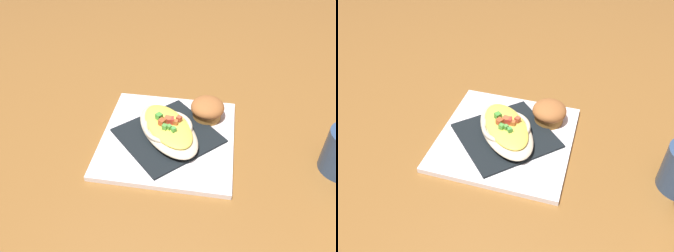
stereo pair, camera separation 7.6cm
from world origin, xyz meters
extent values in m
plane|color=brown|center=(0.00, 0.00, 0.00)|extent=(2.60, 2.60, 0.00)
cube|color=white|center=(0.00, 0.00, 0.01)|extent=(0.33, 0.33, 0.01)
cube|color=black|center=(0.00, 0.00, 0.01)|extent=(0.26, 0.26, 0.00)
ellipsoid|color=beige|center=(0.00, 0.00, 0.03)|extent=(0.21, 0.21, 0.03)
torus|color=beige|center=(0.00, 0.00, 0.04)|extent=(0.15, 0.15, 0.01)
ellipsoid|color=#ECD64E|center=(0.00, 0.00, 0.04)|extent=(0.17, 0.17, 0.02)
cube|color=#BC602F|center=(0.00, 0.02, 0.06)|extent=(0.01, 0.01, 0.01)
cube|color=#AA5B33|center=(0.00, 0.01, 0.06)|extent=(0.01, 0.01, 0.01)
cube|color=green|center=(-0.01, -0.02, 0.06)|extent=(0.02, 0.02, 0.01)
cube|color=#B24F28|center=(0.01, -0.01, 0.06)|extent=(0.02, 0.02, 0.01)
cube|color=#BA4F33|center=(-0.01, 0.02, 0.06)|extent=(0.01, 0.01, 0.01)
cube|color=red|center=(0.00, 0.01, 0.06)|extent=(0.02, 0.02, 0.01)
cube|color=#AC5832|center=(0.00, 0.00, 0.06)|extent=(0.01, 0.01, 0.01)
cube|color=#519D41|center=(0.02, 0.01, 0.06)|extent=(0.01, 0.01, 0.01)
cube|color=#4D9D3F|center=(0.02, 0.00, 0.06)|extent=(0.01, 0.01, 0.01)
cube|color=green|center=(0.02, 0.02, 0.06)|extent=(0.01, 0.01, 0.01)
cylinder|color=olive|center=(-0.09, 0.07, 0.02)|extent=(0.07, 0.07, 0.02)
ellipsoid|color=#9F6031|center=(-0.09, 0.07, 0.04)|extent=(0.08, 0.08, 0.04)
ellipsoid|color=#4C0F23|center=(-0.09, 0.07, 0.05)|extent=(0.03, 0.03, 0.01)
camera|label=1|loc=(0.55, 0.19, 0.54)|focal=37.73mm
camera|label=2|loc=(0.52, 0.26, 0.54)|focal=37.73mm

